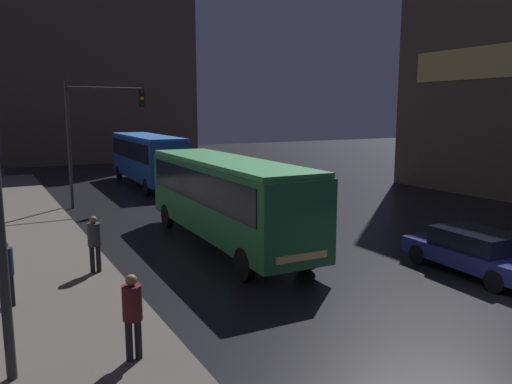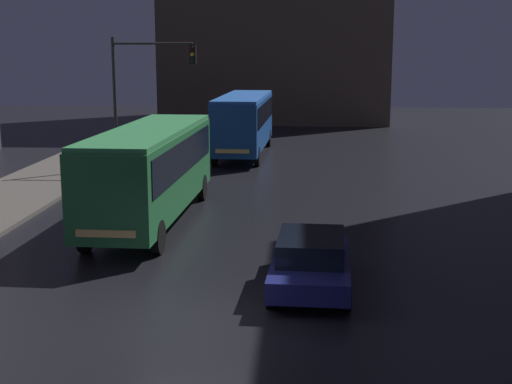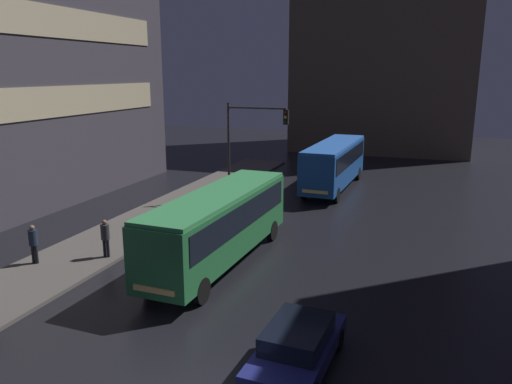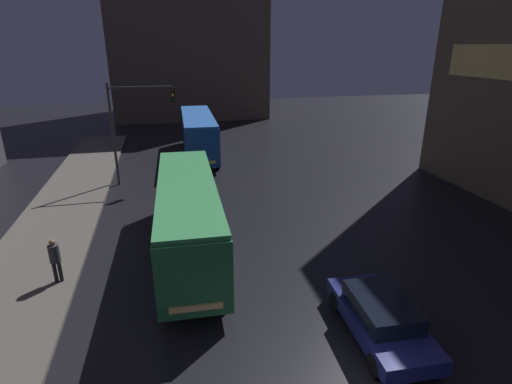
{
  "view_description": "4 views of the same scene",
  "coord_description": "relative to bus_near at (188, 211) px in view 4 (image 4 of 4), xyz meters",
  "views": [
    {
      "loc": [
        -10.42,
        -7.22,
        4.98
      ],
      "look_at": [
        0.23,
        11.93,
        1.37
      ],
      "focal_mm": 35.0,
      "sensor_mm": 36.0,
      "label": 1
    },
    {
      "loc": [
        2.3,
        -14.4,
        5.77
      ],
      "look_at": [
        0.96,
        8.32,
        1.24
      ],
      "focal_mm": 50.0,
      "sensor_mm": 36.0,
      "label": 2
    },
    {
      "loc": [
        5.82,
        -9.92,
        8.25
      ],
      "look_at": [
        -1.97,
        11.93,
        2.66
      ],
      "focal_mm": 35.0,
      "sensor_mm": 36.0,
      "label": 3
    },
    {
      "loc": [
        -3.35,
        -6.5,
        8.48
      ],
      "look_at": [
        0.53,
        10.14,
        2.18
      ],
      "focal_mm": 28.0,
      "sensor_mm": 36.0,
      "label": 4
    }
  ],
  "objects": [
    {
      "name": "sidewalk_left",
      "position": [
        -6.36,
        0.93,
        -1.92
      ],
      "size": [
        4.0,
        48.0,
        0.15
      ],
      "color": "#56514C",
      "rests_on": "ground"
    },
    {
      "name": "building_far_backdrop",
      "position": [
        2.96,
        37.55,
        9.36
      ],
      "size": [
        18.07,
        12.0,
        22.71
      ],
      "color": "#4C4238",
      "rests_on": "ground"
    },
    {
      "name": "bus_near",
      "position": [
        0.0,
        0.0,
        0.0
      ],
      "size": [
        2.74,
        10.56,
        3.23
      ],
      "rotation": [
        0.0,
        0.0,
        3.11
      ],
      "color": "#236B38",
      "rests_on": "ground"
    },
    {
      "name": "bus_far",
      "position": [
        1.93,
        16.05,
        0.07
      ],
      "size": [
        2.75,
        10.57,
        3.35
      ],
      "rotation": [
        0.0,
        0.0,
        3.11
      ],
      "color": "#194793",
      "rests_on": "ground"
    },
    {
      "name": "car_taxi",
      "position": [
        5.29,
        -6.61,
        -1.28
      ],
      "size": [
        2.09,
        4.4,
        1.35
      ],
      "rotation": [
        0.0,
        0.0,
        3.09
      ],
      "color": "navy",
      "rests_on": "ground"
    },
    {
      "name": "pedestrian_mid",
      "position": [
        -4.99,
        -1.32,
        -0.81
      ],
      "size": [
        0.5,
        0.5,
        1.73
      ],
      "rotation": [
        0.0,
        0.0,
        0.39
      ],
      "color": "black",
      "rests_on": "sidewalk_left"
    },
    {
      "name": "traffic_light_main",
      "position": [
        -2.43,
        10.21,
        2.39
      ],
      "size": [
        4.02,
        0.35,
        6.39
      ],
      "color": "#2D2D2D",
      "rests_on": "ground"
    }
  ]
}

